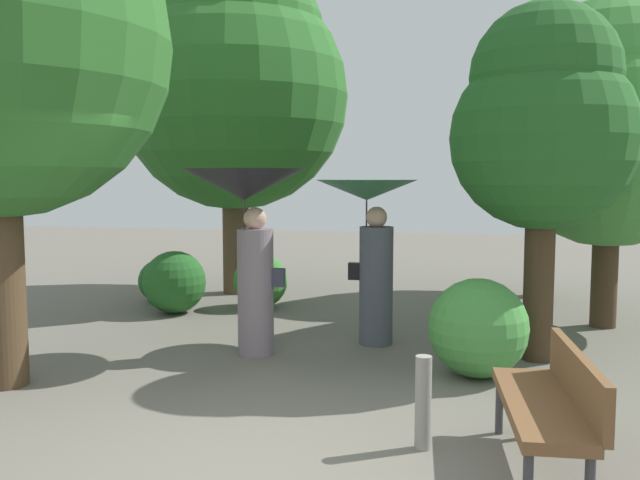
# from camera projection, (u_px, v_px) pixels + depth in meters

# --- Properties ---
(ground_plane) EXTENTS (40.00, 40.00, 0.00)m
(ground_plane) POSITION_uv_depth(u_px,v_px,m) (215.00, 471.00, 4.53)
(ground_plane) COLOR #6B665B
(person_left) EXTENTS (1.36, 1.36, 2.07)m
(person_left) POSITION_uv_depth(u_px,v_px,m) (247.00, 213.00, 7.41)
(person_left) COLOR gray
(person_left) RESTS_ON ground
(person_right) EXTENTS (1.19, 1.19, 1.95)m
(person_right) POSITION_uv_depth(u_px,v_px,m) (370.00, 228.00, 7.89)
(person_right) COLOR #474C56
(person_right) RESTS_ON ground
(park_bench) EXTENTS (0.58, 1.53, 0.83)m
(park_bench) POSITION_uv_depth(u_px,v_px,m) (552.00, 399.00, 4.46)
(park_bench) COLOR #38383D
(park_bench) RESTS_ON ground
(tree_near_right) EXTENTS (2.56, 2.56, 4.24)m
(tree_near_right) POSITION_uv_depth(u_px,v_px,m) (548.00, 130.00, 10.98)
(tree_near_right) COLOR #42301E
(tree_near_right) RESTS_ON ground
(tree_mid_left) EXTENTS (3.82, 3.82, 5.76)m
(tree_mid_left) POSITION_uv_depth(u_px,v_px,m) (234.00, 78.00, 11.19)
(tree_mid_left) COLOR brown
(tree_mid_left) RESTS_ON ground
(tree_mid_right) EXTENTS (1.95, 1.95, 3.81)m
(tree_mid_right) POSITION_uv_depth(u_px,v_px,m) (544.00, 120.00, 7.07)
(tree_mid_right) COLOR #42301E
(tree_mid_right) RESTS_ON ground
(tree_far_back) EXTENTS (2.84, 2.84, 4.28)m
(tree_far_back) POSITION_uv_depth(u_px,v_px,m) (611.00, 121.00, 8.66)
(tree_far_back) COLOR #42301E
(tree_far_back) RESTS_ON ground
(bush_path_left) EXTENTS (0.91, 0.91, 0.91)m
(bush_path_left) POSITION_uv_depth(u_px,v_px,m) (174.00, 282.00, 9.76)
(bush_path_left) COLOR #235B23
(bush_path_left) RESTS_ON ground
(bush_path_right) EXTENTS (0.82, 0.82, 0.82)m
(bush_path_right) POSITION_uv_depth(u_px,v_px,m) (260.00, 281.00, 10.17)
(bush_path_right) COLOR #387F33
(bush_path_right) RESTS_ON ground
(bush_behind_bench) EXTENTS (0.67, 0.67, 0.67)m
(bush_behind_bench) POSITION_uv_depth(u_px,v_px,m) (160.00, 281.00, 10.68)
(bush_behind_bench) COLOR #235B23
(bush_behind_bench) RESTS_ON ground
(bush_far_side) EXTENTS (0.99, 0.99, 0.99)m
(bush_far_side) POSITION_uv_depth(u_px,v_px,m) (478.00, 328.00, 6.63)
(bush_far_side) COLOR #428C3D
(bush_far_side) RESTS_ON ground
(path_marker_post) EXTENTS (0.12, 0.12, 0.69)m
(path_marker_post) POSITION_uv_depth(u_px,v_px,m) (423.00, 403.00, 4.88)
(path_marker_post) COLOR gray
(path_marker_post) RESTS_ON ground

